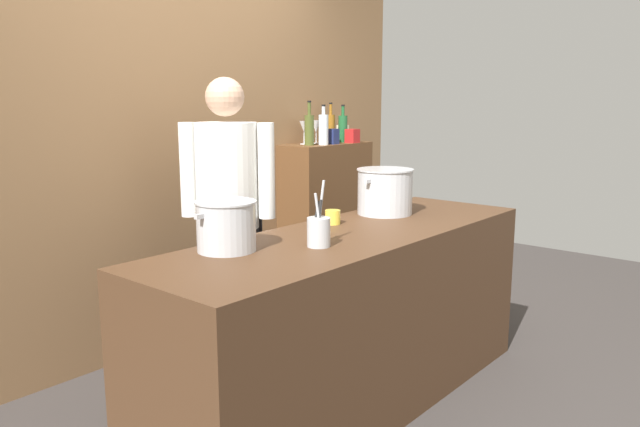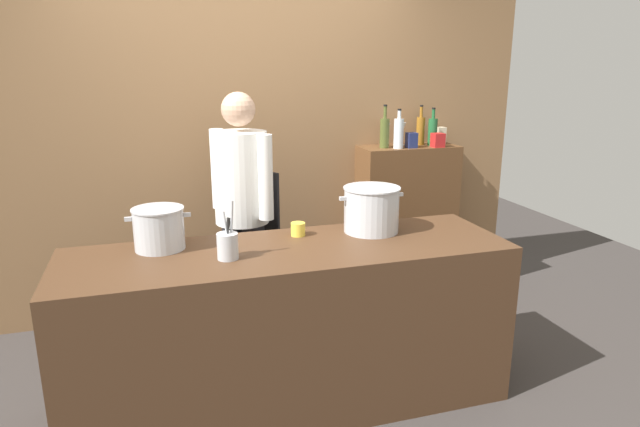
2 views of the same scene
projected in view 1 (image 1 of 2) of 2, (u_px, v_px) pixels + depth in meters
ground_plane at (350, 402)px, 3.18m from camera, size 8.00×8.00×0.00m
brick_back_panel at (172, 106)px, 3.79m from camera, size 4.40×0.10×3.00m
prep_counter at (351, 320)px, 3.10m from camera, size 2.32×0.70×0.90m
bar_cabinet at (326, 222)px, 4.76m from camera, size 0.76×0.32×1.21m
chef at (228, 205)px, 3.41m from camera, size 0.41×0.46×1.66m
stockpot_large at (385, 191)px, 3.48m from camera, size 0.38×0.32×0.26m
stockpot_small at (226, 226)px, 2.64m from camera, size 0.33×0.26×0.22m
utensil_crock at (319, 231)px, 2.72m from camera, size 0.10×0.10×0.29m
butter_jar at (333, 217)px, 3.21m from camera, size 0.08×0.08×0.07m
wine_bottle_amber at (331, 127)px, 4.75m from camera, size 0.06×0.06×0.30m
wine_bottle_olive at (309, 129)px, 4.45m from camera, size 0.07×0.07×0.32m
wine_bottle_clear at (324, 129)px, 4.48m from camera, size 0.07×0.07×0.29m
wine_bottle_green at (343, 128)px, 4.76m from camera, size 0.07×0.07×0.29m
wine_glass_tall at (316, 127)px, 4.65m from camera, size 0.07×0.07×0.17m
wine_glass_wide at (304, 128)px, 4.55m from camera, size 0.07×0.07×0.17m
spice_tin_red at (352, 136)px, 4.71m from camera, size 0.09×0.09×0.10m
spice_tin_cream at (343, 133)px, 4.92m from camera, size 0.07×0.07×0.13m
spice_tin_navy at (333, 136)px, 4.57m from camera, size 0.07×0.07×0.11m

